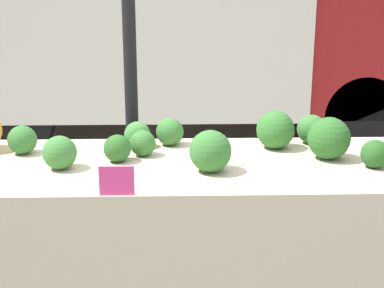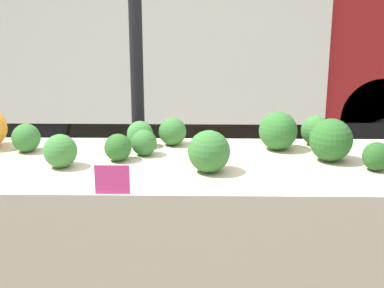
% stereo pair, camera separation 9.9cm
% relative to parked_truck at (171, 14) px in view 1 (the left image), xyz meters
% --- Properties ---
extents(tent_pole, '(0.07, 0.07, 2.35)m').
position_rel_parked_truck_xyz_m(tent_pole, '(-0.18, -3.25, -0.20)').
color(tent_pole, black).
rests_on(tent_pole, ground_plane).
extents(parked_truck, '(5.21, 2.01, 2.57)m').
position_rel_parked_truck_xyz_m(parked_truck, '(0.00, 0.00, 0.00)').
color(parked_truck, silver).
rests_on(parked_truck, ground_plane).
extents(market_table, '(2.24, 0.77, 0.91)m').
position_rel_parked_truck_xyz_m(market_table, '(0.13, -4.01, -0.59)').
color(market_table, beige).
rests_on(market_table, ground_plane).
extents(broccoli_head_0, '(0.12, 0.12, 0.12)m').
position_rel_parked_truck_xyz_m(broccoli_head_0, '(0.86, -4.03, -0.41)').
color(broccoli_head_0, '#23511E').
rests_on(broccoli_head_0, market_table).
extents(broccoli_head_1, '(0.17, 0.17, 0.17)m').
position_rel_parked_truck_xyz_m(broccoli_head_1, '(0.19, -4.06, -0.39)').
color(broccoli_head_1, '#336B2D').
rests_on(broccoli_head_1, market_table).
extents(broccoli_head_2, '(0.13, 0.13, 0.13)m').
position_rel_parked_truck_xyz_m(broccoli_head_2, '(-0.62, -3.79, -0.41)').
color(broccoli_head_2, '#336B2D').
rests_on(broccoli_head_2, market_table).
extents(broccoli_head_4, '(0.17, 0.17, 0.17)m').
position_rel_parked_truck_xyz_m(broccoli_head_4, '(0.51, -3.74, -0.38)').
color(broccoli_head_4, '#2D6628').
rests_on(broccoli_head_4, market_table).
extents(broccoli_head_5, '(0.13, 0.13, 0.13)m').
position_rel_parked_truck_xyz_m(broccoli_head_5, '(0.03, -3.67, -0.41)').
color(broccoli_head_5, '#336B2D').
rests_on(broccoli_head_5, market_table).
extents(broccoli_head_6, '(0.14, 0.14, 0.14)m').
position_rel_parked_truck_xyz_m(broccoli_head_6, '(0.70, -3.66, -0.40)').
color(broccoli_head_6, '#336B2D').
rests_on(broccoli_head_6, market_table).
extents(broccoli_head_7, '(0.18, 0.18, 0.18)m').
position_rel_parked_truck_xyz_m(broccoli_head_7, '(0.71, -3.91, -0.38)').
color(broccoli_head_7, '#285B23').
rests_on(broccoli_head_7, market_table).
extents(broccoli_head_8, '(0.12, 0.12, 0.12)m').
position_rel_parked_truck_xyz_m(broccoli_head_8, '(-0.12, -3.70, -0.41)').
color(broccoli_head_8, '#387533').
rests_on(broccoli_head_8, market_table).
extents(broccoli_head_9, '(0.11, 0.11, 0.11)m').
position_rel_parked_truck_xyz_m(broccoli_head_9, '(-0.09, -3.84, -0.41)').
color(broccoli_head_9, '#336B2D').
rests_on(broccoli_head_9, market_table).
extents(broccoli_head_10, '(0.14, 0.14, 0.14)m').
position_rel_parked_truck_xyz_m(broccoli_head_10, '(-0.41, -4.01, -0.40)').
color(broccoli_head_10, '#387533').
rests_on(broccoli_head_10, market_table).
extents(broccoli_head_11, '(0.12, 0.12, 0.12)m').
position_rel_parked_truck_xyz_m(broccoli_head_11, '(-0.19, -3.92, -0.41)').
color(broccoli_head_11, '#285B23').
rests_on(broccoli_head_11, market_table).
extents(price_sign, '(0.12, 0.01, 0.11)m').
position_rel_parked_truck_xyz_m(price_sign, '(-0.15, -4.31, -0.42)').
color(price_sign, '#E53D84').
rests_on(price_sign, market_table).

